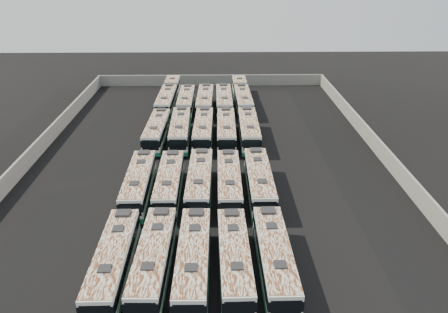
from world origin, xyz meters
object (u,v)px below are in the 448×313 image
bus_front_center (193,261)px  bus_midback_left (180,130)px  bus_midfront_left (169,183)px  bus_midback_far_left (157,131)px  bus_front_far_left (114,262)px  bus_front_left (154,260)px  bus_back_right (224,102)px  bus_midfront_right (229,183)px  bus_back_center (205,102)px  bus_midfront_far_left (139,184)px  bus_back_far_right (242,96)px  bus_midback_center (203,130)px  bus_midback_far_right (249,130)px  bus_back_far_left (169,96)px  bus_midfront_center (200,182)px  bus_front_right (234,260)px  bus_back_left (186,102)px  bus_front_far_right (275,258)px  bus_midback_right (226,130)px  bus_midfront_far_right (259,182)px

bus_front_center → bus_midback_left: (-3.19, 28.91, 0.03)m
bus_midfront_left → bus_midback_far_left: size_ratio=0.99×
bus_front_far_left → bus_midback_far_left: bearing=89.6°
bus_front_left → bus_back_right: 42.15m
bus_midfront_right → bus_back_center: bearing=96.5°
bus_midfront_far_left → bus_front_left: bearing=-76.9°
bus_midfront_far_left → bus_back_far_right: size_ratio=0.64×
bus_midback_center → bus_back_right: 13.42m
bus_midfront_left → bus_midback_far_left: 15.86m
bus_midback_far_right → bus_back_far_left: bus_midback_far_right is taller
bus_front_far_left → bus_midfront_center: bearing=63.8°
bus_front_left → bus_midfront_far_left: bus_front_left is taller
bus_back_far_left → bus_front_left: bearing=-84.9°
bus_front_right → bus_back_far_right: 45.19m
bus_midback_far_right → bus_back_left: bearing=126.0°
bus_midfront_left → bus_midback_far_right: (9.66, 15.48, 0.06)m
bus_front_right → bus_back_right: bus_back_right is taller
bus_front_right → bus_midfront_far_left: (-9.80, 13.08, 0.02)m
bus_back_center → bus_back_far_right: (6.38, 3.34, -0.05)m
bus_back_center → bus_front_far_right: bearing=-79.8°
bus_midfront_far_left → bus_back_center: 29.40m
bus_midback_far_left → bus_midfront_center: bearing=-65.7°
bus_front_left → bus_midback_far_right: size_ratio=0.99×
bus_midback_left → bus_midfront_right: bearing=-68.9°
bus_midback_far_left → bus_midback_left: 3.25m
bus_back_far_right → bus_midback_center: bearing=-112.3°
bus_midfront_left → bus_back_left: bus_midfront_left is taller
bus_midback_far_right → bus_midfront_center: bearing=-112.3°
bus_midback_center → bus_back_far_left: 17.71m
bus_midfront_far_left → bus_back_right: bearing=70.2°
bus_midback_right → bus_midfront_far_left: bearing=-121.7°
bus_midback_center → bus_back_right: size_ratio=0.99×
bus_midback_right → bus_midfront_right: bearing=-89.6°
bus_midfront_right → bus_front_left: bearing=-116.3°
bus_midback_center → bus_midback_far_right: 6.39m
bus_midback_center → bus_front_far_left: bearing=-101.6°
bus_front_left → bus_back_right: (6.40, 41.66, 0.03)m
bus_front_right → bus_midback_right: bearing=88.8°
bus_front_far_right → bus_midback_far_left: size_ratio=1.01×
bus_front_far_left → bus_midback_left: (3.20, 28.90, 0.03)m
bus_back_far_left → bus_midfront_far_left: bearing=-89.2°
bus_front_far_right → bus_back_right: 41.78m
bus_front_left → bus_midfront_far_right: bus_midfront_far_right is taller
bus_midfront_far_left → bus_back_left: bus_midfront_far_left is taller
bus_midfront_center → bus_back_center: bus_back_center is taller
bus_front_center → bus_back_far_left: (-6.44, 45.31, -0.00)m
bus_midfront_far_left → bus_midfront_left: (3.28, 0.02, -0.02)m
bus_back_right → bus_front_left: bearing=-99.0°
bus_back_left → bus_back_far_right: 10.06m
bus_front_right → bus_midfront_left: 14.63m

